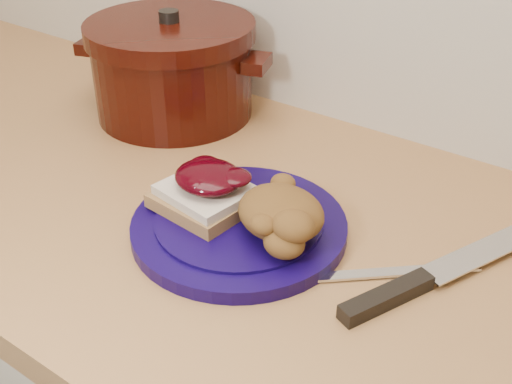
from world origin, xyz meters
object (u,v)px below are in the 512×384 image
Objects in this scene: chef_knife at (416,283)px; butter_knife at (398,272)px; dutch_oven at (173,68)px; pepper_grinder at (157,72)px; plate at (239,227)px.

chef_knife reaches higher than butter_knife.
chef_knife is 0.52m from dutch_oven.
butter_knife is 0.52m from pepper_grinder.
dutch_oven is at bearing 21.52° from pepper_grinder.
pepper_grinder is at bearing 147.63° from plate.
plate and chef_knife have the same top height.
pepper_grinder reaches higher than butter_knife.
plate is 1.92× the size of pepper_grinder.
butter_knife is at bearing 11.68° from plate.
butter_knife is at bearing -17.59° from pepper_grinder.
plate is 0.21m from chef_knife.
chef_knife is at bearing 7.22° from plate.
chef_knife is 0.03m from butter_knife.
plate reaches higher than butter_knife.
plate is at bearing 149.84° from butter_knife.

